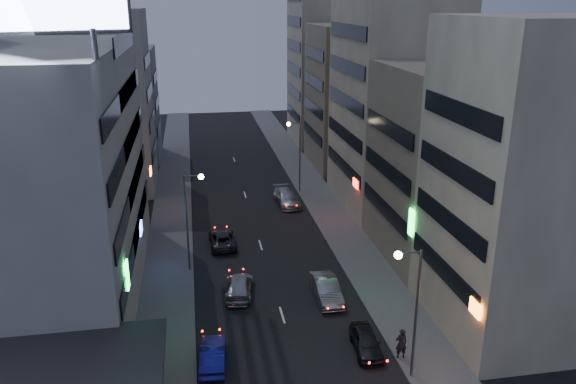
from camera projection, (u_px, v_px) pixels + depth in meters
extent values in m
cube|color=#4C4C4F|center=(171.00, 233.00, 52.72)|extent=(4.00, 120.00, 0.12)
cube|color=#4C4C4F|center=(336.00, 222.00, 55.32)|extent=(4.00, 120.00, 0.12)
cube|color=#A7A7A2|center=(27.00, 179.00, 39.05)|extent=(14.00, 24.00, 18.00)
cube|color=beige|center=(527.00, 183.00, 35.06)|extent=(10.00, 11.00, 20.00)
cube|color=gray|center=(450.00, 163.00, 46.51)|extent=(11.00, 12.00, 16.00)
cube|color=beige|center=(393.00, 101.00, 57.58)|extent=(10.00, 14.00, 22.00)
cube|color=#A7A7A2|center=(99.00, 103.00, 62.27)|extent=(11.00, 10.00, 20.00)
cube|color=gray|center=(111.00, 105.00, 75.12)|extent=(12.00, 10.00, 15.00)
cube|color=gray|center=(355.00, 97.00, 72.29)|extent=(11.00, 12.00, 18.00)
cube|color=beige|center=(333.00, 62.00, 84.45)|extent=(12.00, 12.00, 24.00)
cylinder|color=#595B60|center=(94.00, 44.00, 27.71)|extent=(0.30, 0.30, 1.50)
cylinder|color=#595B60|center=(416.00, 315.00, 31.36)|extent=(0.16, 0.16, 8.00)
cylinder|color=#595B60|center=(409.00, 253.00, 29.98)|extent=(1.40, 0.10, 0.10)
sphere|color=#FFD88C|center=(398.00, 255.00, 29.92)|extent=(0.44, 0.44, 0.44)
cylinder|color=#595B60|center=(187.00, 224.00, 44.23)|extent=(0.16, 0.16, 8.00)
cylinder|color=#595B60|center=(193.00, 176.00, 43.08)|extent=(1.40, 0.10, 0.10)
sphere|color=#FFD88C|center=(201.00, 177.00, 43.21)|extent=(0.44, 0.44, 0.44)
cylinder|color=#595B60|center=(300.00, 157.00, 63.05)|extent=(0.16, 0.16, 8.00)
cylinder|color=#595B60|center=(294.00, 123.00, 61.68)|extent=(1.40, 0.10, 0.10)
sphere|color=#FFD88C|center=(289.00, 124.00, 61.61)|extent=(0.44, 0.44, 0.44)
imported|color=black|center=(366.00, 341.00, 34.92)|extent=(1.86, 4.06, 1.35)
imported|color=#929499|center=(326.00, 289.00, 41.01)|extent=(1.69, 4.77, 1.57)
imported|color=#26262B|center=(222.00, 239.00, 49.98)|extent=(2.37, 4.86, 1.33)
imported|color=#A4A8AC|center=(287.00, 197.00, 60.12)|extent=(2.56, 5.53, 1.56)
imported|color=navy|center=(213.00, 355.00, 33.57)|extent=(1.80, 4.33, 1.39)
imported|color=#9A9EA2|center=(239.00, 286.00, 41.66)|extent=(2.62, 4.98, 1.38)
imported|color=black|center=(401.00, 343.00, 33.97)|extent=(0.73, 0.48, 1.98)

